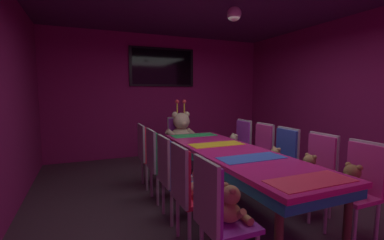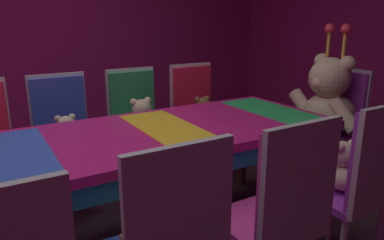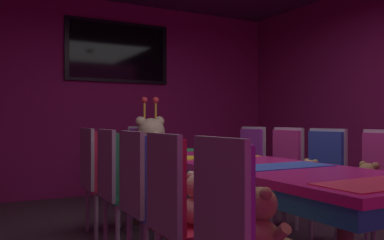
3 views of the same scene
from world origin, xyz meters
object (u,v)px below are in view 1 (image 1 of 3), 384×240
Objects in this scene: chair_left_2 at (170,169)px; throne_chair at (179,137)px; chair_left_4 at (146,149)px; chair_right_1 at (318,166)px; teddy_left_0 at (231,206)px; chair_right_0 at (361,180)px; wall_tv at (162,67)px; teddy_left_4 at (155,150)px; teddy_left_2 at (182,170)px; chair_right_3 at (261,148)px; chair_right_4 at (240,141)px; teddy_right_4 at (234,143)px; chair_left_1 at (187,185)px; teddy_right_2 at (275,158)px; teddy_left_1 at (200,184)px; chair_left_3 at (157,158)px; king_teddy_bear at (182,131)px; chair_left_0 at (215,208)px; teddy_left_3 at (167,157)px; pendant_light at (234,14)px; teddy_right_1 at (309,168)px; chair_right_2 at (283,155)px; banquet_table at (232,157)px; teddy_right_0 at (351,182)px.

throne_chair is (0.84, 2.04, 0.00)m from chair_left_2.
chair_right_1 is (1.71, -1.69, 0.00)m from chair_left_4.
teddy_left_0 is 0.33× the size of throne_chair.
teddy_left_0 is 1.53m from chair_right_0.
chair_left_4 is 2.59m from wall_tv.
teddy_left_2 is at bearing -89.45° from teddy_left_4.
wall_tv is (0.85, 1.97, 1.45)m from chair_left_4.
chair_right_3 is (1.70, 0.57, 0.00)m from chair_left_2.
chair_right_4 is 3.24× the size of teddy_right_4.
chair_left_1 is 2.28m from teddy_right_4.
chair_right_0 is 3.24m from throne_chair.
chair_right_4 is at bearing -0.67° from chair_left_4.
chair_right_4 is at bearing 43.46° from throne_chair.
teddy_right_4 is at bearing 47.17° from chair_left_1.
chair_left_2 is 1.53m from teddy_right_2.
teddy_right_4 is at bearing -75.25° from chair_right_3.
teddy_right_4 is at bearing 49.96° from teddy_left_1.
king_teddy_bear is (0.84, 1.29, 0.14)m from chair_left_3.
chair_right_1 is (0.02, 0.55, 0.00)m from chair_right_0.
chair_right_4 is (1.69, 2.23, 0.00)m from chair_left_0.
chair_right_4 is (1.56, -0.02, 0.02)m from teddy_left_4.
teddy_left_1 reaches higher than teddy_right_2.
teddy_left_2 is 0.58m from teddy_left_3.
pendant_light reaches higher than king_teddy_bear.
teddy_right_1 is at bearing -38.22° from teddy_left_3.
chair_left_3 is at bearing -33.02° from king_teddy_bear.
chair_left_3 is 1.70m from chair_right_3.
chair_left_1 is 1.78m from chair_right_0.
chair_right_0 is 1.12× the size of king_teddy_bear.
chair_right_2 reaches higher than teddy_right_2.
banquet_table is 1.40m from chair_right_0.
chair_right_0 reaches higher than teddy_left_0.
pendant_light is (-0.61, -0.71, 1.95)m from chair_right_4.
chair_left_4 is 3.47× the size of teddy_right_2.
chair_right_2 is 2.18m from throne_chair.
teddy_left_4 is (-0.02, 2.25, -0.02)m from teddy_left_0.
teddy_left_1 is 0.54m from teddy_left_2.
teddy_right_2 is at bearing 88.96° from teddy_right_4.
teddy_right_4 is (1.54, 2.23, -0.01)m from chair_left_0.
teddy_right_0 is at bearing -50.00° from teddy_left_3.
chair_left_1 is 1.77m from chair_right_2.
teddy_left_2 is at bearing 74.54° from chair_left_1.
chair_right_3 and chair_right_4 have the same top height.
teddy_left_1 is 0.33× the size of chair_right_3.
king_teddy_bear is at bearing -65.78° from chair_right_2.
chair_right_1 reaches higher than teddy_right_1.
teddy_left_0 is at bearing -88.76° from teddy_left_1.
chair_right_1 is 3.19× the size of teddy_right_1.
chair_right_4 reaches higher than teddy_right_0.
teddy_right_2 is (1.38, 1.12, -0.02)m from teddy_left_0.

